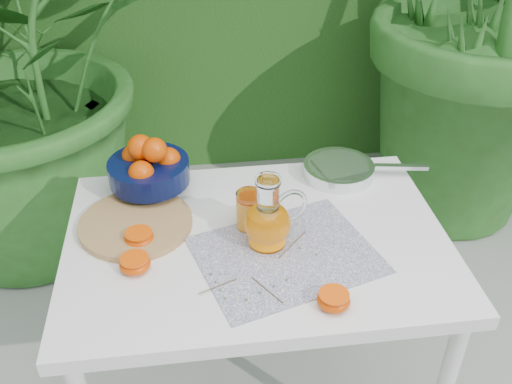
{
  "coord_description": "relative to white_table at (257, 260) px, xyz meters",
  "views": [
    {
      "loc": [
        -0.23,
        -1.15,
        1.7
      ],
      "look_at": [
        -0.07,
        0.03,
        0.88
      ],
      "focal_mm": 40.0,
      "sensor_mm": 36.0,
      "label": 1
    }
  ],
  "objects": [
    {
      "name": "fruit_bowl",
      "position": [
        -0.28,
        0.25,
        0.17
      ],
      "size": [
        0.29,
        0.29,
        0.18
      ],
      "color": "black",
      "rests_on": "white_table"
    },
    {
      "name": "thyme_sprigs",
      "position": [
        -0.01,
        -0.14,
        0.09
      ],
      "size": [
        0.3,
        0.25,
        0.01
      ],
      "color": "brown",
      "rests_on": "white_table"
    },
    {
      "name": "cutting_board",
      "position": [
        -0.32,
        0.09,
        0.09
      ],
      "size": [
        0.38,
        0.38,
        0.02
      ],
      "primitive_type": "cylinder",
      "rotation": [
        0.0,
        0.0,
        0.31
      ],
      "color": "#AF804F",
      "rests_on": "white_table"
    },
    {
      "name": "juice_tumbler",
      "position": [
        -0.01,
        0.05,
        0.14
      ],
      "size": [
        0.07,
        0.07,
        0.11
      ],
      "color": "white",
      "rests_on": "white_table"
    },
    {
      "name": "orange_halves",
      "position": [
        -0.16,
        -0.11,
        0.1
      ],
      "size": [
        0.54,
        0.37,
        0.04
      ],
      "color": "#DE4D02",
      "rests_on": "white_table"
    },
    {
      "name": "saute_pan",
      "position": [
        0.29,
        0.26,
        0.1
      ],
      "size": [
        0.39,
        0.25,
        0.04
      ],
      "color": "silver",
      "rests_on": "white_table"
    },
    {
      "name": "potted_plant_left",
      "position": [
        -0.85,
        1.12,
        0.21
      ],
      "size": [
        2.46,
        2.46,
        1.75
      ],
      "primitive_type": "imported",
      "rotation": [
        0.0,
        0.0,
        0.68
      ],
      "color": "#2B5C1F",
      "rests_on": "ground"
    },
    {
      "name": "juice_pitcher",
      "position": [
        0.03,
        -0.03,
        0.15
      ],
      "size": [
        0.18,
        0.15,
        0.2
      ],
      "color": "white",
      "rests_on": "white_table"
    },
    {
      "name": "white_table",
      "position": [
        0.0,
        0.0,
        0.0
      ],
      "size": [
        1.0,
        0.7,
        0.75
      ],
      "color": "white",
      "rests_on": "ground"
    },
    {
      "name": "placemat",
      "position": [
        0.06,
        -0.08,
        0.08
      ],
      "size": [
        0.51,
        0.44,
        0.0
      ],
      "primitive_type": "cube",
      "rotation": [
        0.0,
        0.0,
        0.29
      ],
      "color": "#0D0F49",
      "rests_on": "white_table"
    }
  ]
}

